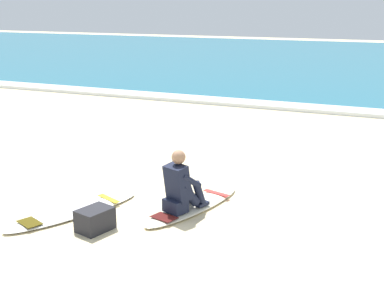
% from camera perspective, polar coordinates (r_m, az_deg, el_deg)
% --- Properties ---
extents(ground_plane, '(80.00, 80.00, 0.00)m').
position_cam_1_polar(ground_plane, '(8.89, -5.66, -4.57)').
color(ground_plane, beige).
extents(sea, '(80.00, 28.00, 0.10)m').
position_cam_1_polar(sea, '(29.62, 15.51, 9.47)').
color(sea, teal).
rests_on(sea, ground).
extents(breaking_foam, '(80.00, 0.90, 0.11)m').
position_cam_1_polar(breaking_foam, '(16.29, 8.44, 4.99)').
color(breaking_foam, white).
rests_on(breaking_foam, ground).
extents(surfboard_main, '(1.08, 2.22, 0.08)m').
position_cam_1_polar(surfboard_main, '(8.21, 0.16, -5.99)').
color(surfboard_main, '#EFE5C6').
rests_on(surfboard_main, ground).
extents(surfer_seated, '(0.56, 0.77, 0.95)m').
position_cam_1_polar(surfer_seated, '(7.84, -1.19, -3.96)').
color(surfer_seated, black).
rests_on(surfer_seated, surfboard_main).
extents(surfboard_spare_near, '(1.36, 2.30, 0.08)m').
position_cam_1_polar(surfboard_spare_near, '(8.20, -12.75, -6.43)').
color(surfboard_spare_near, white).
rests_on(surfboard_spare_near, ground).
extents(beach_bag, '(0.47, 0.56, 0.32)m').
position_cam_1_polar(beach_bag, '(7.52, -10.55, -7.37)').
color(beach_bag, '#232328').
rests_on(beach_bag, ground).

